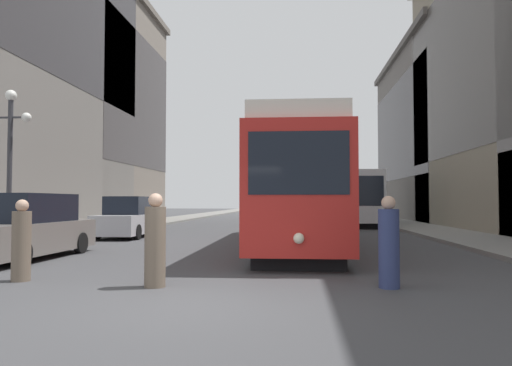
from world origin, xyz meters
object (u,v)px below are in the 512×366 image
at_px(pedestrian_crossing_near, 155,243).
at_px(parked_car_left_mid, 27,228).
at_px(streetcar, 296,188).
at_px(transit_bus, 351,197).
at_px(lamp_post_left_near, 10,142).
at_px(pedestrian_on_sidewalk, 389,245).
at_px(parked_car_left_near, 130,218).
at_px(pedestrian_crossing_far, 21,243).

bearing_deg(pedestrian_crossing_near, parked_car_left_mid, 96.89).
height_order(streetcar, pedestrian_crossing_near, streetcar).
distance_m(streetcar, transit_bus, 16.30).
xyz_separation_m(parked_car_left_mid, lamp_post_left_near, (-1.90, 2.13, 2.71)).
bearing_deg(transit_bus, streetcar, -103.24).
bearing_deg(pedestrian_on_sidewalk, streetcar, 39.44).
relative_size(transit_bus, lamp_post_left_near, 2.42).
distance_m(parked_car_left_near, lamp_post_left_near, 6.92).
xyz_separation_m(streetcar, pedestrian_crossing_near, (-2.64, -8.91, -1.28)).
relative_size(pedestrian_crossing_far, pedestrian_on_sidewalk, 0.96).
distance_m(transit_bus, pedestrian_on_sidewalk, 24.62).
height_order(streetcar, pedestrian_on_sidewalk, streetcar).
height_order(pedestrian_crossing_far, lamp_post_left_near, lamp_post_left_near).
distance_m(pedestrian_crossing_near, lamp_post_left_near, 9.51).
relative_size(parked_car_left_near, pedestrian_crossing_far, 3.04).
height_order(transit_bus, lamp_post_left_near, lamp_post_left_near).
bearing_deg(parked_car_left_mid, lamp_post_left_near, 132.71).
height_order(pedestrian_crossing_near, pedestrian_on_sidewalk, pedestrian_crossing_near).
bearing_deg(pedestrian_crossing_near, transit_bus, 31.42).
height_order(pedestrian_on_sidewalk, lamp_post_left_near, lamp_post_left_near).
bearing_deg(parked_car_left_mid, parked_car_left_near, 90.97).
bearing_deg(transit_bus, lamp_post_left_near, -125.06).
height_order(streetcar, pedestrian_crossing_far, streetcar).
relative_size(parked_car_left_mid, lamp_post_left_near, 0.96).
distance_m(parked_car_left_mid, lamp_post_left_near, 3.93).
bearing_deg(pedestrian_on_sidewalk, parked_car_left_mid, 96.43).
xyz_separation_m(pedestrian_crossing_near, lamp_post_left_near, (-6.78, 6.09, 2.74)).
xyz_separation_m(streetcar, parked_car_left_mid, (-7.51, -4.95, -1.26)).
height_order(parked_car_left_near, parked_car_left_mid, same).
xyz_separation_m(streetcar, pedestrian_crossing_far, (-5.52, -8.49, -1.34)).
bearing_deg(lamp_post_left_near, pedestrian_on_sidewalk, -27.66).
distance_m(transit_bus, parked_car_left_near, 16.96).
relative_size(pedestrian_crossing_far, lamp_post_left_near, 0.32).
height_order(parked_car_left_near, pedestrian_crossing_far, parked_car_left_near).
bearing_deg(parked_car_left_near, pedestrian_crossing_far, -81.53).
xyz_separation_m(parked_car_left_mid, pedestrian_on_sidewalk, (9.22, -3.70, -0.05)).
distance_m(parked_car_left_mid, pedestrian_crossing_far, 4.07).
distance_m(streetcar, pedestrian_on_sidewalk, 8.91).
xyz_separation_m(parked_car_left_near, parked_car_left_mid, (0.00, -8.21, -0.00)).
bearing_deg(pedestrian_crossing_near, streetcar, 29.49).
xyz_separation_m(streetcar, pedestrian_on_sidewalk, (1.70, -8.65, -1.31)).
distance_m(parked_car_left_mid, pedestrian_crossing_near, 6.28).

